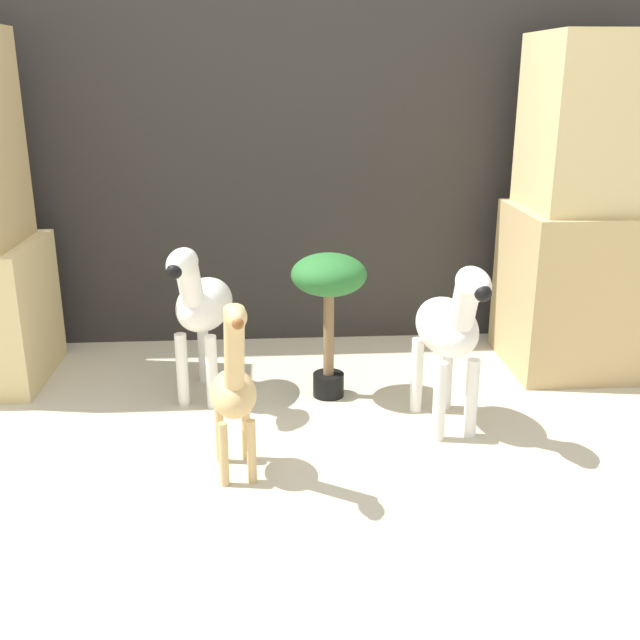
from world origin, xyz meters
TOP-DOWN VIEW (x-y plane):
  - ground_plane at (0.00, 0.00)m, footprint 14.00×14.00m
  - wall_back at (0.00, 1.38)m, footprint 6.40×0.08m
  - rock_pillar_right at (1.30, 0.93)m, footprint 0.66×0.55m
  - zebra_right at (0.57, 0.36)m, footprint 0.24×0.48m
  - zebra_left at (-0.30, 0.68)m, footprint 0.27×0.48m
  - giraffe_figurine at (-0.16, 0.06)m, footprint 0.17×0.36m
  - potted_palm_front at (0.18, 0.66)m, footprint 0.28×0.28m

SIDE VIEW (x-z plane):
  - ground_plane at x=0.00m, z-range 0.00..0.00m
  - giraffe_figurine at x=-0.16m, z-range 0.00..0.61m
  - zebra_right at x=0.57m, z-range 0.06..0.69m
  - zebra_left at x=-0.30m, z-range 0.06..0.69m
  - potted_palm_front at x=0.18m, z-range 0.16..0.72m
  - rock_pillar_right at x=1.30m, z-range -0.04..1.31m
  - wall_back at x=0.00m, z-range 0.00..2.20m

